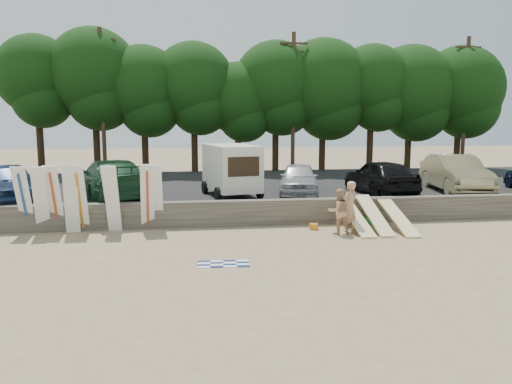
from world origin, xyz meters
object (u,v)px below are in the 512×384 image
Objects in this scene: car_4 at (455,173)px; beachgoer_a at (349,206)px; box_trailer at (231,168)px; beachgoer_b at (339,211)px; car_0 at (9,183)px; car_3 at (380,177)px; car_2 at (299,179)px; car_1 at (112,179)px; cooler at (365,221)px.

car_4 is 2.83× the size of beachgoer_a.
beachgoer_b is at bearing -67.67° from box_trailer.
beachgoer_a is (3.95, -4.82, -1.05)m from box_trailer.
box_trailer is 6.30m from beachgoer_b.
car_3 is at bearing -21.79° from car_0.
car_2 reaches higher than beachgoer_b.
car_1 is 15.66× the size of cooler.
box_trailer is 10.83m from car_4.
car_0 is at bearing -25.30° from beachgoer_b.
box_trailer is 9.33m from car_0.
cooler is (1.01, 1.04, -0.79)m from beachgoer_a.
car_1 reaches higher than car_3.
beachgoer_b is 4.39× the size of cooler.
cooler is (10.22, -3.74, -1.40)m from car_1.
car_4 is (3.90, 0.28, 0.06)m from car_3.
car_1 is 10.97m from cooler.
car_0 is 1.15× the size of car_2.
beachgoer_a is 1.13× the size of beachgoer_b.
car_4 is at bearing 161.15° from car_1.
cooler is (1.82, -3.84, -1.27)m from car_2.
cooler is at bearing -172.14° from beachgoer_a.
car_2 is at bearing 101.06° from cooler.
car_0 reaches higher than beachgoer_a.
car_4 is 7.09m from cooler.
car_2 is 2.56× the size of beachgoer_b.
car_4 is at bearing 179.51° from car_3.
box_trailer is at bearing 128.41° from cooler.
car_3 is 2.87× the size of beachgoer_b.
cooler is at bearing -138.31° from car_4.
beachgoer_b is at bearing -136.08° from car_4.
beachgoer_a is (0.81, -4.89, -0.48)m from car_2.
box_trailer is 6.50m from cooler.
car_3 is at bearing -166.60° from car_4.
car_3 is (6.93, -0.34, -0.48)m from box_trailer.
box_trailer is 0.66× the size of car_1.
car_3 is 5.42m from beachgoer_a.
car_3 is 2.53× the size of beachgoer_a.
car_1 is 1.39× the size of car_2.
car_3 reaches higher than beachgoer_b.
box_trailer reaches higher than beachgoer_b.
car_0 is at bearing -3.16° from car_3.
box_trailer is 5.28m from car_1.
car_3 is (16.22, 0.40, -0.02)m from car_0.
beachgoer_b reaches higher than cooler.
beachgoer_b is at bearing 49.50° from car_3.
car_0 is 14.63m from cooler.
beachgoer_a is at bearing -62.06° from box_trailer.
box_trailer is at bearing 161.65° from car_1.
car_4 reaches higher than car_2.
beachgoer_a is (13.24, -4.09, -0.59)m from car_0.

